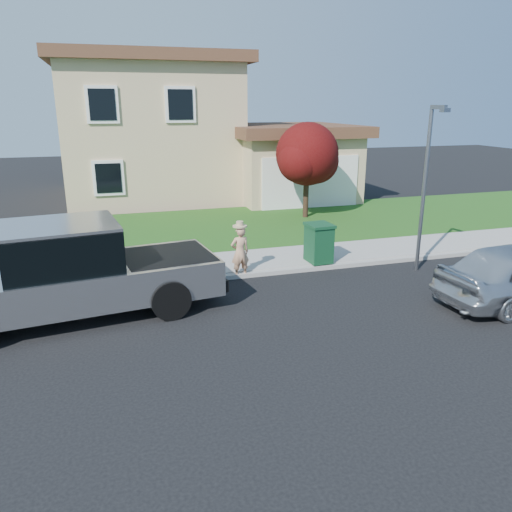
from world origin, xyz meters
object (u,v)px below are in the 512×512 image
Objects in this scene: woman at (240,251)px; pickup_truck at (71,274)px; ornamental_tree at (308,157)px; trash_bin at (319,242)px; street_lamp at (426,180)px.

pickup_truck is at bearing 12.54° from woman.
ornamental_tree is 3.37× the size of trash_bin.
woman is at bearing 160.81° from street_lamp.
pickup_truck is 1.49× the size of street_lamp.
ornamental_tree reaches higher than trash_bin.
pickup_truck is 6.99m from trash_bin.
woman is 0.35× the size of street_lamp.
woman is 0.42× the size of ornamental_tree.
pickup_truck is at bearing -138.81° from ornamental_tree.
ornamental_tree is at bearing 67.85° from trash_bin.
trash_bin is 3.44m from street_lamp.
trash_bin is at bearing 145.76° from street_lamp.
pickup_truck reaches higher than woman.
woman is at bearing -125.91° from ornamental_tree.
trash_bin is at bearing -109.12° from ornamental_tree.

